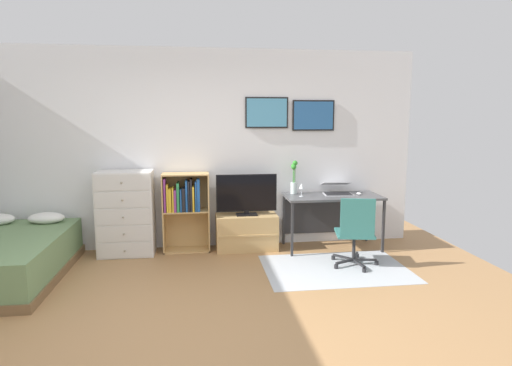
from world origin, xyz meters
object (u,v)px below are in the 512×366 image
at_px(bookshelf, 184,204).
at_px(tv_stand, 247,232).
at_px(laptop, 337,189).
at_px(office_chair, 356,230).
at_px(dresser, 126,213).
at_px(television, 247,195).
at_px(bamboo_vase, 294,178).
at_px(desk, 331,204).
at_px(computer_mouse, 359,194).
at_px(wine_glass, 302,187).

bearing_deg(bookshelf, tv_stand, -3.09).
bearing_deg(laptop, office_chair, -87.95).
distance_m(dresser, television, 1.59).
relative_size(laptop, bamboo_vase, 0.97).
distance_m(television, laptop, 1.26).
distance_m(television, office_chair, 1.52).
distance_m(tv_stand, desk, 1.22).
bearing_deg(dresser, office_chair, -17.51).
height_order(office_chair, bamboo_vase, bamboo_vase).
bearing_deg(desk, computer_mouse, -13.00).
bearing_deg(tv_stand, laptop, -0.17).
bearing_deg(computer_mouse, bamboo_vase, 167.28).
distance_m(tv_stand, computer_mouse, 1.62).
height_order(computer_mouse, wine_glass, wine_glass).
height_order(dresser, bamboo_vase, bamboo_vase).
bearing_deg(bookshelf, desk, -2.15).
bearing_deg(desk, laptop, 15.18).
relative_size(dresser, bookshelf, 1.05).
height_order(dresser, laptop, dresser).
height_order(dresser, computer_mouse, dresser).
bearing_deg(wine_glass, office_chair, -57.28).
bearing_deg(laptop, dresser, -174.30).
bearing_deg(desk, dresser, 179.69).
bearing_deg(television, dresser, 179.73).
height_order(computer_mouse, bamboo_vase, bamboo_vase).
xyz_separation_m(television, bamboo_vase, (0.67, 0.10, 0.20)).
bearing_deg(office_chair, bookshelf, 167.03).
height_order(bookshelf, television, bookshelf).
bearing_deg(computer_mouse, dresser, 178.16).
relative_size(bookshelf, laptop, 2.35).
bearing_deg(bamboo_vase, bookshelf, -178.65).
xyz_separation_m(dresser, bamboo_vase, (2.25, 0.10, 0.41)).
xyz_separation_m(bookshelf, tv_stand, (0.83, -0.04, -0.40)).
bearing_deg(wine_glass, laptop, 14.34).
relative_size(tv_stand, office_chair, 0.96).
bearing_deg(dresser, bamboo_vase, 2.42).
height_order(bookshelf, wine_glass, bookshelf).
relative_size(dresser, computer_mouse, 10.62).
bearing_deg(office_chair, bamboo_vase, 130.75).
bearing_deg(bookshelf, laptop, -1.33).
relative_size(television, bamboo_vase, 1.76).
bearing_deg(office_chair, television, 155.95).
xyz_separation_m(tv_stand, laptop, (1.26, -0.00, 0.57)).
relative_size(tv_stand, desk, 0.64).
distance_m(television, computer_mouse, 1.54).
relative_size(tv_stand, bamboo_vase, 1.79).
distance_m(bamboo_vase, wine_glass, 0.24).
xyz_separation_m(bookshelf, desk, (1.99, -0.07, -0.03)).
bearing_deg(wine_glass, television, 170.68).
height_order(dresser, bookshelf, dresser).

